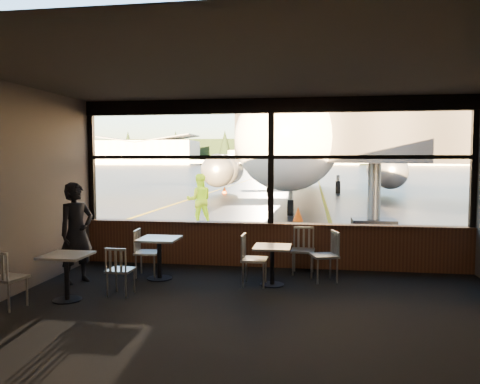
% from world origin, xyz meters
% --- Properties ---
extents(ground_plane, '(520.00, 520.00, 0.00)m').
position_xyz_m(ground_plane, '(0.00, 120.00, 0.00)').
color(ground_plane, black).
rests_on(ground_plane, ground).
extents(carpet_floor, '(8.00, 6.00, 0.01)m').
position_xyz_m(carpet_floor, '(0.00, -3.00, 0.01)').
color(carpet_floor, black).
rests_on(carpet_floor, ground).
extents(ceiling, '(8.00, 6.00, 0.04)m').
position_xyz_m(ceiling, '(0.00, -3.00, 3.50)').
color(ceiling, '#38332D').
rests_on(ceiling, ground).
extents(wall_left, '(0.04, 6.00, 3.50)m').
position_xyz_m(wall_left, '(-4.00, -3.00, 1.75)').
color(wall_left, '#4D433D').
rests_on(wall_left, ground).
extents(wall_back, '(8.00, 0.04, 3.50)m').
position_xyz_m(wall_back, '(0.00, -6.00, 1.75)').
color(wall_back, '#4D433D').
rests_on(wall_back, ground).
extents(window_sill, '(8.00, 0.28, 0.90)m').
position_xyz_m(window_sill, '(0.00, 0.00, 0.45)').
color(window_sill, '#582E1A').
rests_on(window_sill, ground).
extents(window_header, '(8.00, 0.18, 0.30)m').
position_xyz_m(window_header, '(0.00, 0.00, 3.35)').
color(window_header, black).
rests_on(window_header, ground).
extents(mullion_left, '(0.12, 0.12, 2.60)m').
position_xyz_m(mullion_left, '(-3.95, 0.00, 2.20)').
color(mullion_left, black).
rests_on(mullion_left, ground).
extents(mullion_centre, '(0.12, 0.12, 2.60)m').
position_xyz_m(mullion_centre, '(0.00, 0.00, 2.20)').
color(mullion_centre, black).
rests_on(mullion_centre, ground).
extents(mullion_right, '(0.12, 0.12, 2.60)m').
position_xyz_m(mullion_right, '(3.95, 0.00, 2.20)').
color(mullion_right, black).
rests_on(mullion_right, ground).
extents(window_transom, '(8.00, 0.10, 0.08)m').
position_xyz_m(window_transom, '(0.00, 0.00, 2.30)').
color(window_transom, black).
rests_on(window_transom, ground).
extents(airliner, '(30.75, 36.63, 11.01)m').
position_xyz_m(airliner, '(0.24, 21.24, 5.50)').
color(airliner, white).
rests_on(airliner, ground_plane).
extents(jet_bridge, '(8.34, 10.20, 4.45)m').
position_xyz_m(jet_bridge, '(3.60, 5.50, 2.22)').
color(jet_bridge, '#2F2F32').
rests_on(jet_bridge, ground_plane).
extents(cafe_table_near, '(0.65, 0.65, 0.71)m').
position_xyz_m(cafe_table_near, '(0.16, -1.45, 0.36)').
color(cafe_table_near, '#A59F98').
rests_on(cafe_table_near, carpet_floor).
extents(cafe_table_mid, '(0.72, 0.72, 0.79)m').
position_xyz_m(cafe_table_mid, '(-1.98, -1.33, 0.39)').
color(cafe_table_mid, gray).
rests_on(cafe_table_mid, carpet_floor).
extents(cafe_table_left, '(0.69, 0.69, 0.75)m').
position_xyz_m(cafe_table_left, '(-2.99, -2.86, 0.38)').
color(cafe_table_left, '#9D9790').
rests_on(cafe_table_left, carpet_floor).
extents(chair_near_e, '(0.65, 0.65, 0.95)m').
position_xyz_m(chair_near_e, '(1.08, -1.02, 0.47)').
color(chair_near_e, '#B2ADA0').
rests_on(chair_near_e, carpet_floor).
extents(chair_near_w, '(0.52, 0.52, 0.93)m').
position_xyz_m(chair_near_w, '(-0.15, -1.52, 0.47)').
color(chair_near_w, '#BAB5A8').
rests_on(chair_near_w, carpet_floor).
extents(chair_near_n, '(0.53, 0.53, 0.93)m').
position_xyz_m(chair_near_n, '(0.68, -0.54, 0.46)').
color(chair_near_n, '#B6B2A4').
rests_on(chair_near_n, carpet_floor).
extents(chair_mid_s, '(0.47, 0.47, 0.83)m').
position_xyz_m(chair_mid_s, '(-2.27, -2.43, 0.42)').
color(chair_mid_s, '#AEA99D').
rests_on(chair_mid_s, carpet_floor).
extents(chair_mid_w, '(0.54, 0.54, 0.92)m').
position_xyz_m(chair_mid_w, '(-2.26, -1.18, 0.46)').
color(chair_mid_w, beige).
rests_on(chair_mid_w, carpet_floor).
extents(chair_left_s, '(0.58, 0.58, 0.92)m').
position_xyz_m(chair_left_s, '(-3.67, -3.35, 0.46)').
color(chair_left_s, '#ABA69B').
rests_on(chair_left_s, carpet_floor).
extents(passenger, '(0.71, 0.80, 1.84)m').
position_xyz_m(passenger, '(-3.38, -1.79, 0.92)').
color(passenger, black).
rests_on(passenger, carpet_floor).
extents(ground_crew, '(1.04, 0.93, 1.77)m').
position_xyz_m(ground_crew, '(-2.89, 5.56, 0.89)').
color(ground_crew, '#BFF219').
rests_on(ground_crew, ground_plane).
extents(cone_nose, '(0.38, 0.38, 0.53)m').
position_xyz_m(cone_nose, '(0.35, 7.37, 0.26)').
color(cone_nose, orange).
rests_on(cone_nose, ground_plane).
extents(cone_wing, '(0.36, 0.36, 0.50)m').
position_xyz_m(cone_wing, '(-4.88, 20.67, 0.25)').
color(cone_wing, '#F34107').
rests_on(cone_wing, ground_plane).
extents(hangar_left, '(45.00, 18.00, 11.00)m').
position_xyz_m(hangar_left, '(-70.00, 180.00, 5.50)').
color(hangar_left, silver).
rests_on(hangar_left, ground_plane).
extents(hangar_mid, '(38.00, 15.00, 10.00)m').
position_xyz_m(hangar_mid, '(0.00, 185.00, 5.00)').
color(hangar_mid, silver).
rests_on(hangar_mid, ground_plane).
extents(hangar_right, '(50.00, 20.00, 12.00)m').
position_xyz_m(hangar_right, '(60.00, 178.00, 6.00)').
color(hangar_right, silver).
rests_on(hangar_right, ground_plane).
extents(fuel_tank_a, '(8.00, 8.00, 6.00)m').
position_xyz_m(fuel_tank_a, '(-30.00, 182.00, 3.00)').
color(fuel_tank_a, silver).
rests_on(fuel_tank_a, ground_plane).
extents(fuel_tank_b, '(8.00, 8.00, 6.00)m').
position_xyz_m(fuel_tank_b, '(-20.00, 182.00, 3.00)').
color(fuel_tank_b, silver).
rests_on(fuel_tank_b, ground_plane).
extents(fuel_tank_c, '(8.00, 8.00, 6.00)m').
position_xyz_m(fuel_tank_c, '(-10.00, 182.00, 3.00)').
color(fuel_tank_c, silver).
rests_on(fuel_tank_c, ground_plane).
extents(treeline, '(360.00, 3.00, 12.00)m').
position_xyz_m(treeline, '(0.00, 210.00, 6.00)').
color(treeline, black).
rests_on(treeline, ground_plane).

